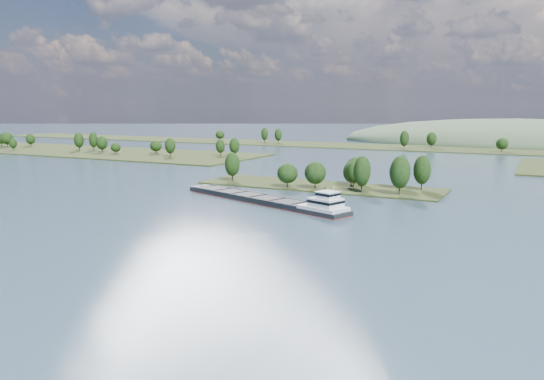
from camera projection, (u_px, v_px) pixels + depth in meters
The scene contains 6 objects.
ground at pixel (247, 213), 165.23m from camera, with size 1800.00×1800.00×0.00m, color #354B5C.
tree_island at pixel (336, 177), 213.31m from camera, with size 100.00×30.08×15.66m.
left_bank at pixel (72, 150), 390.85m from camera, with size 300.00×80.00×15.13m.
back_shoreline at pixel (440, 148), 406.22m from camera, with size 900.00×60.00×15.45m.
hill_west at pixel (516, 143), 472.69m from camera, with size 320.00×160.00×44.00m, color #455D3F.
cargo_barge at pixel (271, 200), 179.68m from camera, with size 72.48×33.07×9.99m.
Camera 1 is at (80.52, -20.88, 32.89)m, focal length 35.00 mm.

